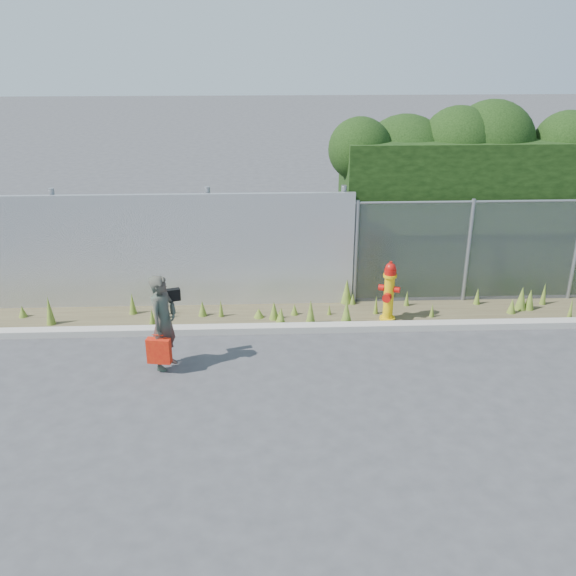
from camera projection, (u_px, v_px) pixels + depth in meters
The scene contains 10 objects.
ground at pixel (312, 384), 9.71m from camera, with size 80.00×80.00×0.00m, color #3A393C.
curb at pixel (304, 328), 11.35m from camera, with size 16.00×0.22×0.12m, color #A39D93.
weed_strip at pixel (362, 309), 11.92m from camera, with size 16.00×1.31×0.55m.
corrugated_fence at pixel (127, 252), 11.93m from camera, with size 8.50×0.21×2.30m.
chainlink_fence at pixel (522, 250), 12.24m from camera, with size 6.50×0.07×2.05m.
hedge at pixel (508, 188), 12.83m from camera, with size 7.63×1.99×3.71m.
fire_hydrant at pixel (389, 292), 11.56m from camera, with size 0.38×0.34×1.15m.
woman at pixel (164, 322), 9.93m from camera, with size 0.56×0.37×1.55m, color #0E5E48.
red_tote_bag at pixel (159, 351), 9.88m from camera, with size 0.37×0.14×0.48m.
black_shoulder_bag at pixel (172, 295), 10.03m from camera, with size 0.26×0.11×0.19m.
Camera 1 is at (-0.70, -8.37, 5.11)m, focal length 40.00 mm.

